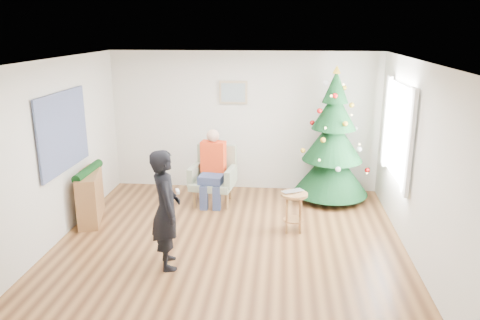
# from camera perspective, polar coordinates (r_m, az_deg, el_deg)

# --- Properties ---
(floor) EXTENTS (5.00, 5.00, 0.00)m
(floor) POSITION_cam_1_polar(r_m,az_deg,el_deg) (6.84, -1.33, -10.27)
(floor) COLOR brown
(floor) RESTS_ON ground
(ceiling) EXTENTS (5.00, 5.00, 0.00)m
(ceiling) POSITION_cam_1_polar(r_m,az_deg,el_deg) (6.15, -1.49, 12.00)
(ceiling) COLOR white
(ceiling) RESTS_ON wall_back
(wall_back) EXTENTS (5.00, 0.00, 5.00)m
(wall_back) POSITION_cam_1_polar(r_m,az_deg,el_deg) (8.79, 0.52, 4.70)
(wall_back) COLOR silver
(wall_back) RESTS_ON floor
(wall_front) EXTENTS (5.00, 0.00, 5.00)m
(wall_front) POSITION_cam_1_polar(r_m,az_deg,el_deg) (4.05, -5.61, -9.41)
(wall_front) COLOR silver
(wall_front) RESTS_ON floor
(wall_left) EXTENTS (0.00, 5.00, 5.00)m
(wall_left) POSITION_cam_1_polar(r_m,az_deg,el_deg) (7.11, -21.85, 0.76)
(wall_left) COLOR silver
(wall_left) RESTS_ON floor
(wall_right) EXTENTS (0.00, 5.00, 5.00)m
(wall_right) POSITION_cam_1_polar(r_m,az_deg,el_deg) (6.57, 20.79, -0.32)
(wall_right) COLOR silver
(wall_right) RESTS_ON floor
(window_panel) EXTENTS (0.04, 1.30, 1.40)m
(window_panel) POSITION_cam_1_polar(r_m,az_deg,el_deg) (7.46, 18.78, 3.33)
(window_panel) COLOR white
(window_panel) RESTS_ON wall_right
(curtains) EXTENTS (0.05, 1.75, 1.50)m
(curtains) POSITION_cam_1_polar(r_m,az_deg,el_deg) (7.45, 18.56, 3.34)
(curtains) COLOR white
(curtains) RESTS_ON wall_right
(christmas_tree) EXTENTS (1.33, 1.33, 2.40)m
(christmas_tree) POSITION_cam_1_polar(r_m,az_deg,el_deg) (8.38, 11.25, 2.27)
(christmas_tree) COLOR #3F2816
(christmas_tree) RESTS_ON floor
(stool) EXTENTS (0.41, 0.41, 0.61)m
(stool) POSITION_cam_1_polar(r_m,az_deg,el_deg) (7.19, 6.56, -6.29)
(stool) COLOR brown
(stool) RESTS_ON floor
(laptop) EXTENTS (0.40, 0.36, 0.03)m
(laptop) POSITION_cam_1_polar(r_m,az_deg,el_deg) (7.08, 6.64, -3.94)
(laptop) COLOR silver
(laptop) RESTS_ON stool
(armchair) EXTENTS (0.83, 0.78, 1.00)m
(armchair) POSITION_cam_1_polar(r_m,az_deg,el_deg) (8.28, -3.22, -2.74)
(armchair) COLOR gray
(armchair) RESTS_ON floor
(seated_person) EXTENTS (0.45, 0.63, 1.31)m
(seated_person) POSITION_cam_1_polar(r_m,az_deg,el_deg) (8.13, -3.38, -0.83)
(seated_person) COLOR navy
(seated_person) RESTS_ON armchair
(standing_man) EXTENTS (0.55, 0.67, 1.57)m
(standing_man) POSITION_cam_1_polar(r_m,az_deg,el_deg) (6.05, -9.02, -5.96)
(standing_man) COLOR black
(standing_man) RESTS_ON floor
(game_controller) EXTENTS (0.08, 0.13, 0.04)m
(game_controller) POSITION_cam_1_polar(r_m,az_deg,el_deg) (5.90, -7.62, -3.80)
(game_controller) COLOR white
(game_controller) RESTS_ON standing_man
(console) EXTENTS (0.55, 1.04, 0.80)m
(console) POSITION_cam_1_polar(r_m,az_deg,el_deg) (7.91, -17.79, -4.20)
(console) COLOR brown
(console) RESTS_ON floor
(garland) EXTENTS (0.14, 0.90, 0.14)m
(garland) POSITION_cam_1_polar(r_m,az_deg,el_deg) (7.78, -18.05, -1.29)
(garland) COLOR black
(garland) RESTS_ON console
(tapestry) EXTENTS (0.03, 1.50, 1.15)m
(tapestry) POSITION_cam_1_polar(r_m,az_deg,el_deg) (7.29, -20.73, 3.27)
(tapestry) COLOR black
(tapestry) RESTS_ON wall_left
(framed_picture) EXTENTS (0.52, 0.05, 0.42)m
(framed_picture) POSITION_cam_1_polar(r_m,az_deg,el_deg) (8.68, -0.82, 8.24)
(framed_picture) COLOR tan
(framed_picture) RESTS_ON wall_back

